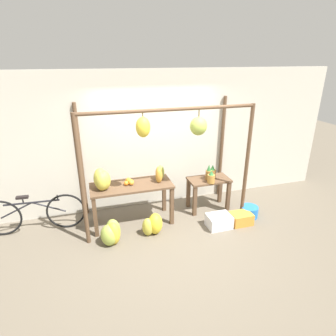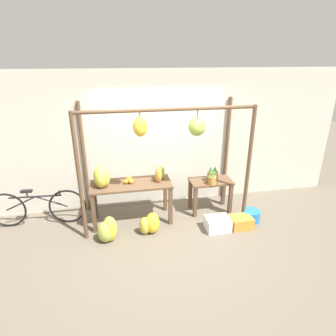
{
  "view_description": "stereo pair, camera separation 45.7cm",
  "coord_description": "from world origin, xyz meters",
  "px_view_note": "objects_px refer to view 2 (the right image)",
  "views": [
    {
      "loc": [
        -1.33,
        -3.98,
        3.0
      ],
      "look_at": [
        0.07,
        0.71,
        1.05
      ],
      "focal_mm": 30.0,
      "sensor_mm": 36.0,
      "label": 1
    },
    {
      "loc": [
        -0.89,
        -4.09,
        3.0
      ],
      "look_at": [
        0.07,
        0.71,
        1.05
      ],
      "focal_mm": 30.0,
      "sensor_mm": 36.0,
      "label": 2
    }
  ],
  "objects_px": {
    "banana_pile_ground_right": "(150,224)",
    "fruit_crate_white": "(218,224)",
    "orange_pile": "(129,180)",
    "fruit_crate_purple": "(241,222)",
    "banana_pile_on_table": "(102,177)",
    "banana_pile_ground_left": "(109,230)",
    "papaya_pile": "(160,173)",
    "blue_bucket": "(251,216)",
    "pineapple_cluster": "(212,176)",
    "parked_bicycle": "(37,208)"
  },
  "relations": [
    {
      "from": "parked_bicycle",
      "to": "banana_pile_ground_right",
      "type": "bearing_deg",
      "value": -18.92
    },
    {
      "from": "blue_bucket",
      "to": "papaya_pile",
      "type": "height_order",
      "value": "papaya_pile"
    },
    {
      "from": "orange_pile",
      "to": "fruit_crate_white",
      "type": "distance_m",
      "value": 1.84
    },
    {
      "from": "banana_pile_on_table",
      "to": "banana_pile_ground_right",
      "type": "height_order",
      "value": "banana_pile_on_table"
    },
    {
      "from": "banana_pile_ground_right",
      "to": "fruit_crate_purple",
      "type": "height_order",
      "value": "banana_pile_ground_right"
    },
    {
      "from": "fruit_crate_white",
      "to": "blue_bucket",
      "type": "xyz_separation_m",
      "value": [
        0.75,
        0.16,
        -0.01
      ]
    },
    {
      "from": "orange_pile",
      "to": "fruit_crate_white",
      "type": "height_order",
      "value": "orange_pile"
    },
    {
      "from": "banana_pile_ground_right",
      "to": "fruit_crate_purple",
      "type": "relative_size",
      "value": 1.14
    },
    {
      "from": "fruit_crate_white",
      "to": "papaya_pile",
      "type": "relative_size",
      "value": 1.46
    },
    {
      "from": "orange_pile",
      "to": "fruit_crate_purple",
      "type": "xyz_separation_m",
      "value": [
        2.0,
        -0.7,
        -0.74
      ]
    },
    {
      "from": "pineapple_cluster",
      "to": "fruit_crate_purple",
      "type": "xyz_separation_m",
      "value": [
        0.37,
        -0.65,
        -0.7
      ]
    },
    {
      "from": "orange_pile",
      "to": "blue_bucket",
      "type": "height_order",
      "value": "orange_pile"
    },
    {
      "from": "banana_pile_on_table",
      "to": "papaya_pile",
      "type": "xyz_separation_m",
      "value": [
        1.07,
        0.09,
        -0.05
      ]
    },
    {
      "from": "banana_pile_ground_left",
      "to": "orange_pile",
      "type": "bearing_deg",
      "value": 54.84
    },
    {
      "from": "banana_pile_on_table",
      "to": "banana_pile_ground_left",
      "type": "relative_size",
      "value": 0.86
    },
    {
      "from": "banana_pile_ground_left",
      "to": "banana_pile_ground_right",
      "type": "height_order",
      "value": "banana_pile_ground_left"
    },
    {
      "from": "banana_pile_ground_left",
      "to": "parked_bicycle",
      "type": "distance_m",
      "value": 1.52
    },
    {
      "from": "orange_pile",
      "to": "banana_pile_ground_right",
      "type": "relative_size",
      "value": 0.51
    },
    {
      "from": "banana_pile_ground_right",
      "to": "fruit_crate_white",
      "type": "distance_m",
      "value": 1.25
    },
    {
      "from": "fruit_crate_white",
      "to": "banana_pile_ground_right",
      "type": "bearing_deg",
      "value": 173.61
    },
    {
      "from": "parked_bicycle",
      "to": "fruit_crate_purple",
      "type": "height_order",
      "value": "parked_bicycle"
    },
    {
      "from": "banana_pile_on_table",
      "to": "banana_pile_ground_right",
      "type": "distance_m",
      "value": 1.21
    },
    {
      "from": "banana_pile_on_table",
      "to": "banana_pile_ground_right",
      "type": "relative_size",
      "value": 0.86
    },
    {
      "from": "pineapple_cluster",
      "to": "fruit_crate_white",
      "type": "distance_m",
      "value": 0.94
    },
    {
      "from": "banana_pile_ground_right",
      "to": "papaya_pile",
      "type": "height_order",
      "value": "papaya_pile"
    },
    {
      "from": "banana_pile_ground_right",
      "to": "fruit_crate_white",
      "type": "height_order",
      "value": "banana_pile_ground_right"
    },
    {
      "from": "banana_pile_on_table",
      "to": "pineapple_cluster",
      "type": "xyz_separation_m",
      "value": [
        2.12,
        0.06,
        -0.18
      ]
    },
    {
      "from": "orange_pile",
      "to": "blue_bucket",
      "type": "xyz_separation_m",
      "value": [
        2.3,
        -0.52,
        -0.73
      ]
    },
    {
      "from": "parked_bicycle",
      "to": "fruit_crate_white",
      "type": "bearing_deg",
      "value": -14.32
    },
    {
      "from": "pineapple_cluster",
      "to": "blue_bucket",
      "type": "bearing_deg",
      "value": -35.9
    },
    {
      "from": "blue_bucket",
      "to": "fruit_crate_purple",
      "type": "xyz_separation_m",
      "value": [
        -0.29,
        -0.17,
        -0.0
      ]
    },
    {
      "from": "banana_pile_ground_right",
      "to": "parked_bicycle",
      "type": "bearing_deg",
      "value": 161.08
    },
    {
      "from": "fruit_crate_purple",
      "to": "pineapple_cluster",
      "type": "bearing_deg",
      "value": 119.67
    },
    {
      "from": "orange_pile",
      "to": "papaya_pile",
      "type": "height_order",
      "value": "papaya_pile"
    },
    {
      "from": "pineapple_cluster",
      "to": "parked_bicycle",
      "type": "height_order",
      "value": "pineapple_cluster"
    },
    {
      "from": "banana_pile_on_table",
      "to": "orange_pile",
      "type": "xyz_separation_m",
      "value": [
        0.49,
        0.1,
        -0.14
      ]
    },
    {
      "from": "blue_bucket",
      "to": "papaya_pile",
      "type": "xyz_separation_m",
      "value": [
        -1.71,
        0.51,
        0.83
      ]
    },
    {
      "from": "orange_pile",
      "to": "banana_pile_ground_left",
      "type": "distance_m",
      "value": 0.99
    },
    {
      "from": "blue_bucket",
      "to": "parked_bicycle",
      "type": "height_order",
      "value": "parked_bicycle"
    },
    {
      "from": "fruit_crate_white",
      "to": "parked_bicycle",
      "type": "relative_size",
      "value": 0.25
    },
    {
      "from": "banana_pile_on_table",
      "to": "pineapple_cluster",
      "type": "distance_m",
      "value": 2.13
    },
    {
      "from": "fruit_crate_white",
      "to": "parked_bicycle",
      "type": "xyz_separation_m",
      "value": [
        -3.28,
        0.84,
        0.24
      ]
    },
    {
      "from": "banana_pile_on_table",
      "to": "banana_pile_ground_right",
      "type": "bearing_deg",
      "value": -28.97
    },
    {
      "from": "banana_pile_ground_left",
      "to": "blue_bucket",
      "type": "height_order",
      "value": "banana_pile_ground_left"
    },
    {
      "from": "parked_bicycle",
      "to": "papaya_pile",
      "type": "bearing_deg",
      "value": -4.06
    },
    {
      "from": "fruit_crate_white",
      "to": "parked_bicycle",
      "type": "height_order",
      "value": "parked_bicycle"
    },
    {
      "from": "blue_bucket",
      "to": "pineapple_cluster",
      "type": "bearing_deg",
      "value": 144.1
    },
    {
      "from": "papaya_pile",
      "to": "fruit_crate_purple",
      "type": "distance_m",
      "value": 1.79
    },
    {
      "from": "banana_pile_ground_right",
      "to": "parked_bicycle",
      "type": "height_order",
      "value": "parked_bicycle"
    },
    {
      "from": "pineapple_cluster",
      "to": "blue_bucket",
      "type": "distance_m",
      "value": 1.07
    }
  ]
}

